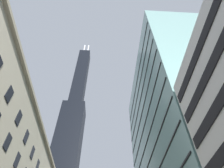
{
  "coord_description": "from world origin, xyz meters",
  "views": [
    {
      "loc": [
        2.05,
        -11.18,
        1.39
      ],
      "look_at": [
        3.57,
        17.26,
        34.62
      ],
      "focal_mm": 31.54,
      "sensor_mm": 36.0,
      "label": 1
    }
  ],
  "objects": [
    {
      "name": "dark_skyscraper",
      "position": [
        -19.69,
        97.71,
        58.03
      ],
      "size": [
        22.67,
        22.67,
        191.65
      ],
      "color": "black",
      "rests_on": "ground"
    },
    {
      "name": "glass_office_midrise",
      "position": [
        20.29,
        23.94,
        24.89
      ],
      "size": [
        18.69,
        35.93,
        49.77
      ],
      "color": "gray",
      "rests_on": "ground"
    }
  ]
}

